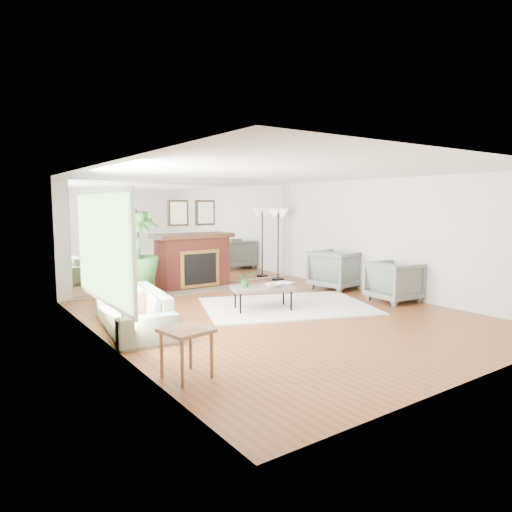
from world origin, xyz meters
TOP-DOWN VIEW (x-y plane):
  - ground at (0.00, 0.00)m, footprint 7.00×7.00m
  - wall_left at (-2.99, 0.00)m, footprint 0.02×7.00m
  - wall_right at (2.99, 0.00)m, footprint 0.02×7.00m
  - wall_back at (0.00, 3.49)m, footprint 6.00×0.02m
  - mirror_panel at (0.00, 3.47)m, footprint 5.40×0.04m
  - window_panel at (-2.96, 0.40)m, footprint 0.04×2.40m
  - fireplace at (0.00, 3.26)m, footprint 1.85×0.83m
  - area_rug at (0.51, 0.53)m, footprint 3.66×3.14m
  - coffee_table at (-0.05, 0.53)m, footprint 1.29×1.02m
  - sofa at (-2.45, 0.65)m, footprint 1.14×2.26m
  - armchair_back at (2.60, 1.34)m, footprint 1.15×1.13m
  - armchair_front at (2.60, -0.31)m, footprint 0.96×0.93m
  - side_table at (-2.65, -1.62)m, footprint 0.58×0.58m
  - potted_ficus at (-1.79, 2.34)m, footprint 1.13×1.13m
  - floor_lamp at (2.28, 3.10)m, footprint 0.60×0.33m
  - tabletop_plant at (-0.33, 0.70)m, footprint 0.30×0.28m
  - fruit_bowl at (0.06, 0.38)m, footprint 0.35×0.35m
  - book at (0.40, 0.54)m, footprint 0.32×0.37m

SIDE VIEW (x-z plane):
  - ground at x=0.00m, z-range 0.00..0.00m
  - area_rug at x=0.51m, z-range 0.00..0.03m
  - sofa at x=-2.45m, z-range 0.00..0.63m
  - armchair_front at x=2.60m, z-range 0.00..0.82m
  - coffee_table at x=-0.05m, z-range 0.19..0.64m
  - armchair_back at x=2.60m, z-range 0.00..0.90m
  - book at x=0.40m, z-range 0.45..0.47m
  - side_table at x=-2.65m, z-range 0.19..0.76m
  - fruit_bowl at x=0.06m, z-range 0.45..0.52m
  - tabletop_plant at x=-0.33m, z-range 0.45..0.73m
  - fireplace at x=0.00m, z-range -0.37..1.68m
  - potted_ficus at x=-1.79m, z-range 0.07..1.99m
  - wall_left at x=-2.99m, z-range 0.00..2.50m
  - wall_right at x=2.99m, z-range 0.00..2.50m
  - wall_back at x=0.00m, z-range 0.00..2.50m
  - mirror_panel at x=0.00m, z-range 0.05..2.45m
  - window_panel at x=-2.96m, z-range 0.60..2.10m
  - floor_lamp at x=2.28m, z-range 0.65..2.49m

